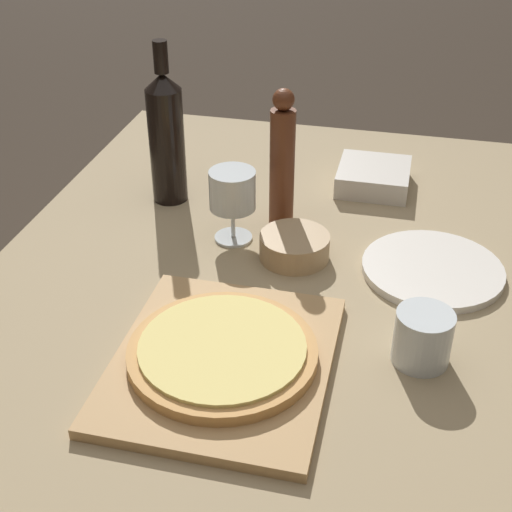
% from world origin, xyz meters
% --- Properties ---
extents(dining_table, '(0.95, 1.41, 0.74)m').
position_xyz_m(dining_table, '(0.00, 0.00, 0.65)').
color(dining_table, '#9E8966').
rests_on(dining_table, ground_plane).
extents(cutting_board, '(0.31, 0.37, 0.02)m').
position_xyz_m(cutting_board, '(0.01, -0.23, 0.75)').
color(cutting_board, tan).
rests_on(cutting_board, dining_table).
extents(pizza, '(0.28, 0.28, 0.02)m').
position_xyz_m(pizza, '(0.01, -0.23, 0.77)').
color(pizza, tan).
rests_on(pizza, cutting_board).
extents(wine_bottle, '(0.07, 0.07, 0.33)m').
position_xyz_m(wine_bottle, '(-0.24, 0.25, 0.88)').
color(wine_bottle, black).
rests_on(wine_bottle, dining_table).
extents(pepper_mill, '(0.05, 0.05, 0.27)m').
position_xyz_m(pepper_mill, '(0.01, 0.20, 0.87)').
color(pepper_mill, '#5B2D19').
rests_on(pepper_mill, dining_table).
extents(wine_glass, '(0.09, 0.09, 0.14)m').
position_xyz_m(wine_glass, '(-0.07, 0.13, 0.84)').
color(wine_glass, silver).
rests_on(wine_glass, dining_table).
extents(small_bowl, '(0.13, 0.13, 0.05)m').
position_xyz_m(small_bowl, '(0.05, 0.09, 0.76)').
color(small_bowl, tan).
rests_on(small_bowl, dining_table).
extents(drinking_tumbler, '(0.09, 0.09, 0.08)m').
position_xyz_m(drinking_tumbler, '(0.29, -0.14, 0.78)').
color(drinking_tumbler, silver).
rests_on(drinking_tumbler, dining_table).
extents(dinner_plate, '(0.25, 0.25, 0.01)m').
position_xyz_m(dinner_plate, '(0.30, 0.10, 0.75)').
color(dinner_plate, silver).
rests_on(dinner_plate, dining_table).
extents(food_container, '(0.15, 0.15, 0.05)m').
position_xyz_m(food_container, '(0.16, 0.40, 0.76)').
color(food_container, beige).
rests_on(food_container, dining_table).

